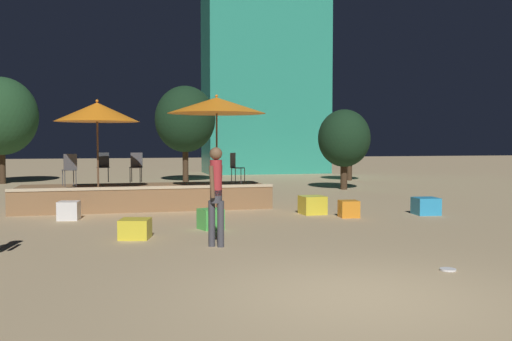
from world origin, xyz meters
name	(u,v)px	position (x,y,z in m)	size (l,w,h in m)	color
ground_plane	(360,297)	(0.00, 0.00, 0.00)	(120.00, 120.00, 0.00)	tan
wooden_deck	(144,196)	(-2.20, 10.61, 0.33)	(7.27, 2.56, 0.73)	olive
patio_umbrella_0	(97,112)	(-3.49, 9.37, 2.76)	(2.26, 2.26, 3.10)	brown
patio_umbrella_1	(217,106)	(-0.26, 9.09, 2.97)	(2.75, 2.75, 3.28)	brown
cube_seat_0	(426,206)	(5.11, 7.10, 0.23)	(0.67, 0.67, 0.46)	#2D9EDB
cube_seat_1	(211,219)	(-0.95, 5.97, 0.23)	(0.60, 0.60, 0.46)	#4CC651
cube_seat_2	(69,211)	(-4.18, 8.32, 0.23)	(0.57, 0.57, 0.47)	white
cube_seat_3	(349,209)	(2.87, 7.09, 0.22)	(0.53, 0.53, 0.44)	orange
cube_seat_4	(312,205)	(2.16, 7.93, 0.25)	(0.66, 0.66, 0.49)	yellow
cube_seat_5	(135,229)	(-2.65, 5.11, 0.20)	(0.71, 0.71, 0.40)	yellow
person_1	(216,191)	(-1.19, 3.83, 1.05)	(0.35, 0.46, 1.87)	#3F3F47
bistro_chair_0	(70,167)	(-4.26, 9.89, 1.27)	(0.43, 0.43, 0.90)	#47474C
bistro_chair_1	(103,164)	(-3.40, 11.46, 1.27)	(0.40, 0.40, 0.90)	#2D3338
bistro_chair_2	(136,164)	(-2.41, 11.11, 1.27)	(0.41, 0.42, 0.90)	#47474C
bistro_chair_3	(235,165)	(0.47, 10.09, 1.27)	(0.47, 0.47, 0.90)	#47474C
frisbee_disc	(448,270)	(1.92, 1.03, 0.02)	(0.25, 0.25, 0.03)	white
background_tree_0	(1,116)	(-8.12, 21.67, 3.12)	(3.27, 3.27, 4.92)	#3D2B1C
background_tree_1	(350,140)	(8.37, 19.97, 2.02)	(2.00, 2.00, 3.13)	#3D2B1C
background_tree_2	(185,119)	(0.26, 20.93, 3.03)	(2.91, 2.91, 4.63)	#3D2B1C
background_tree_3	(344,138)	(6.03, 15.04, 2.08)	(2.13, 2.13, 3.27)	#3D2B1C
distant_building	(265,46)	(5.99, 27.55, 7.84)	(7.45, 3.56, 15.69)	teal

